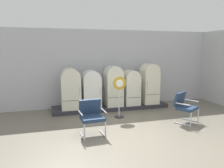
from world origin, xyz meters
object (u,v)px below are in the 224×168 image
at_px(refrigerator_2, 114,85).
at_px(armchair_right, 185,105).
at_px(refrigerator_0, 71,87).
at_px(refrigerator_1, 91,88).
at_px(refrigerator_4, 149,82).
at_px(sign_stand, 119,97).
at_px(armchair_left, 92,115).
at_px(refrigerator_3, 131,86).

height_order(refrigerator_2, armchair_right, refrigerator_2).
relative_size(refrigerator_2, armchair_right, 1.61).
bearing_deg(refrigerator_0, refrigerator_1, 0.68).
xyz_separation_m(refrigerator_4, sign_stand, (-1.63, -1.08, -0.31)).
bearing_deg(refrigerator_4, sign_stand, -146.63).
xyz_separation_m(refrigerator_0, armchair_right, (3.39, -2.13, -0.38)).
bearing_deg(refrigerator_2, armchair_left, -119.24).
distance_m(refrigerator_2, refrigerator_4, 1.53).
bearing_deg(refrigerator_2, refrigerator_4, 0.70).
distance_m(refrigerator_0, armchair_right, 4.02).
bearing_deg(refrigerator_2, refrigerator_1, 178.75).
distance_m(refrigerator_0, refrigerator_4, 3.17).
xyz_separation_m(refrigerator_1, armchair_left, (-0.44, -2.37, -0.33)).
bearing_deg(refrigerator_1, armchair_left, -100.61).
bearing_deg(sign_stand, armchair_right, -30.01).
bearing_deg(refrigerator_3, armchair_left, -130.73).
height_order(refrigerator_1, refrigerator_3, refrigerator_1).
relative_size(refrigerator_0, refrigerator_2, 0.97).
relative_size(refrigerator_3, refrigerator_4, 0.85).
height_order(refrigerator_0, sign_stand, refrigerator_0).
bearing_deg(refrigerator_2, refrigerator_0, 179.66).
relative_size(refrigerator_4, sign_stand, 1.13).
bearing_deg(armchair_right, refrigerator_2, 129.39).
height_order(refrigerator_3, refrigerator_4, refrigerator_4).
xyz_separation_m(refrigerator_2, refrigerator_4, (1.53, 0.02, 0.03)).
xyz_separation_m(refrigerator_2, sign_stand, (-0.10, -1.06, -0.27)).
distance_m(refrigerator_0, sign_stand, 1.89).
relative_size(refrigerator_3, armchair_right, 1.43).
height_order(armchair_left, sign_stand, sign_stand).
bearing_deg(armchair_right, armchair_left, -175.85).
height_order(refrigerator_1, armchair_right, refrigerator_1).
bearing_deg(armchair_left, sign_stand, 46.85).
bearing_deg(armchair_left, refrigerator_2, 60.76).
bearing_deg(refrigerator_3, refrigerator_0, -179.70).
distance_m(refrigerator_2, armchair_left, 2.72).
xyz_separation_m(refrigerator_0, refrigerator_3, (2.37, 0.01, -0.07)).
relative_size(refrigerator_0, refrigerator_4, 0.93).
distance_m(refrigerator_4, sign_stand, 1.98).
bearing_deg(refrigerator_3, armchair_right, -64.61).
bearing_deg(refrigerator_4, armchair_left, -140.23).
bearing_deg(refrigerator_3, refrigerator_1, -179.89).
distance_m(refrigerator_3, armchair_left, 3.14).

